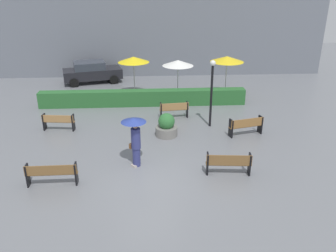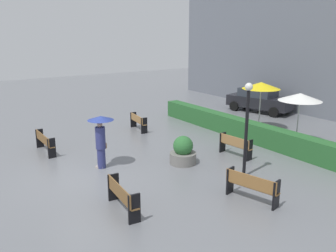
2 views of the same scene
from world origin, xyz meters
name	(u,v)px [view 2 (image 2 of 2)]	position (x,y,z in m)	size (l,w,h in m)	color
ground_plane	(85,176)	(0.00, 0.00, 0.00)	(60.00, 60.00, 0.00)	slate
bench_far_left	(138,121)	(-4.48, 4.79, 0.51)	(1.64, 0.52, 0.85)	#9E7242
bench_far_right	(252,185)	(4.83, 3.61, 0.53)	(1.76, 0.77, 0.90)	olive
bench_back_row	(235,144)	(1.49, 6.16, 0.53)	(1.61, 0.49, 0.89)	#9E7242
bench_near_left	(44,141)	(-3.55, -0.44, 0.53)	(1.89, 0.35, 0.87)	brown
bench_near_right	(122,195)	(3.14, -0.06, 0.52)	(1.78, 0.52, 0.88)	brown
pedestrian_with_umbrella	(101,134)	(-0.49, 0.91, 1.36)	(1.01, 1.01, 2.07)	navy
planter_pot	(183,152)	(0.94, 3.81, 0.49)	(1.08, 1.08, 1.15)	slate
lamp_post	(247,120)	(3.27, 4.89, 2.16)	(0.28, 0.28, 3.47)	black
patio_umbrella_yellow	(261,86)	(-0.79, 10.15, 2.44)	(1.98, 1.98, 2.62)	silver
patio_umbrella_white	(300,97)	(1.98, 9.65, 2.30)	(1.95, 1.95, 2.48)	silver
hedge_strip	(243,129)	(-0.23, 8.40, 0.47)	(12.42, 0.70, 0.94)	#28602D
parked_car	(260,99)	(-4.04, 13.79, 0.82)	(4.50, 2.76, 1.57)	black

